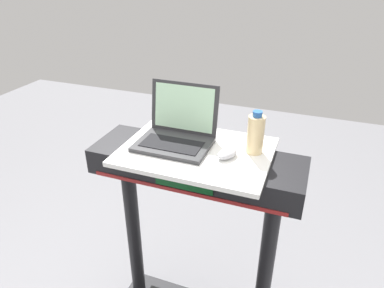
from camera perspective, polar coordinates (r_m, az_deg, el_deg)
desk_board at (r=1.45m, az=0.69°, el=-1.22°), size 0.61×0.45×0.02m
laptop at (r=1.49m, az=-2.47°, el=1.96°), size 0.30×0.26×0.24m
computer_mouse at (r=1.39m, az=5.74°, el=-1.51°), size 0.09×0.12×0.03m
water_bottle at (r=1.41m, az=10.27°, el=1.63°), size 0.07×0.07×0.18m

